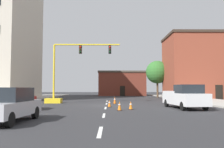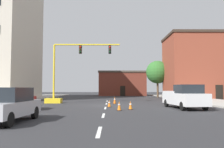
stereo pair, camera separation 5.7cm
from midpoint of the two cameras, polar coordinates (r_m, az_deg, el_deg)
ground_plane at (r=23.37m, az=-1.40°, el=-7.64°), size 160.00×160.00×0.00m
sidewalk_left at (r=34.09m, az=-23.63°, el=-5.92°), size 6.00×56.00×0.14m
sidewalk_right at (r=33.77m, az=21.59°, el=-5.99°), size 6.00×56.00×0.14m
lane_stripe_seg_0 at (r=9.47m, az=-2.97°, el=-13.80°), size 0.16×2.40×0.01m
lane_stripe_seg_1 at (r=14.91m, az=-2.00°, el=-10.01°), size 0.16×2.40×0.01m
lane_stripe_seg_2 at (r=20.38m, az=-1.55°, el=-8.25°), size 0.16×2.40×0.01m
lane_stripe_seg_3 at (r=25.86m, az=-1.30°, el=-7.23°), size 0.16×2.40×0.01m
lane_stripe_seg_4 at (r=31.35m, az=-1.13°, el=-6.57°), size 0.16×2.40×0.01m
building_brick_center at (r=55.64m, az=2.41°, el=-2.34°), size 10.83×8.84×5.57m
building_row_right at (r=42.50m, az=22.15°, el=1.66°), size 13.60×8.51×10.60m
traffic_signal_gantry at (r=27.54m, az=-11.76°, el=-2.34°), size 8.48×1.20×6.83m
tree_right_far at (r=44.40m, az=11.01°, el=0.43°), size 4.23×4.23×6.80m
pickup_truck_white at (r=20.68m, az=17.23°, el=-5.33°), size 2.50×5.57×1.99m
sedan_silver_near_left at (r=12.96m, az=-23.85°, el=-6.78°), size 2.05×4.58×1.74m
sedan_red_mid_left at (r=19.32m, az=-22.43°, el=-5.62°), size 1.90×4.51×1.74m
traffic_cone_roadside_a at (r=18.01m, az=1.85°, el=-7.74°), size 0.36×0.36×0.73m
traffic_cone_roadside_b at (r=18.93m, az=4.60°, el=-7.60°), size 0.36×0.36×0.68m
traffic_cone_roadside_c at (r=21.39m, az=-0.59°, el=-7.18°), size 0.36×0.36×0.64m
traffic_cone_roadside_d at (r=25.68m, az=0.73°, el=-6.40°), size 0.36×0.36×0.79m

